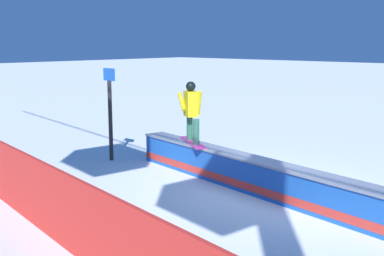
% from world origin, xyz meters
% --- Properties ---
extents(ground_plane, '(120.00, 120.00, 0.00)m').
position_xyz_m(ground_plane, '(0.00, 0.00, 0.00)').
color(ground_plane, white).
extents(grind_box, '(7.29, 1.56, 0.68)m').
position_xyz_m(grind_box, '(0.00, 0.00, 0.31)').
color(grind_box, blue).
rests_on(grind_box, ground_plane).
extents(snowboarder, '(1.35, 0.98, 1.36)m').
position_xyz_m(snowboarder, '(2.18, -0.37, 1.41)').
color(snowboarder, '#B7318A').
rests_on(snowboarder, grind_box).
extents(safety_fence, '(12.26, 1.85, 1.13)m').
position_xyz_m(safety_fence, '(0.00, 4.04, 0.56)').
color(safety_fence, red).
rests_on(safety_fence, ground_plane).
extents(trail_marker, '(0.40, 0.10, 2.29)m').
position_xyz_m(trail_marker, '(4.33, 0.25, 1.22)').
color(trail_marker, '#262628').
rests_on(trail_marker, ground_plane).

